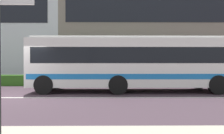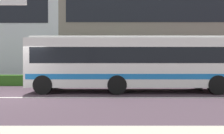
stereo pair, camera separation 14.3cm
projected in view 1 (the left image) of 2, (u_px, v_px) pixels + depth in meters
ground_plane at (14, 98)px, 9.11m from camera, size 160.00×160.00×0.00m
lane_centre_line at (14, 98)px, 9.11m from camera, size 60.00×0.16×0.01m
hedge_row_far at (32, 80)px, 14.56m from camera, size 21.31×1.10×0.76m
apartment_block_right at (145, 28)px, 24.09m from camera, size 18.97×9.41×12.03m
transit_bus at (129, 62)px, 11.23m from camera, size 11.07×2.60×3.07m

